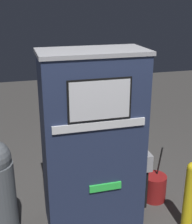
{
  "coord_description": "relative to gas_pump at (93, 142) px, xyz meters",
  "views": [
    {
      "loc": [
        -0.74,
        -2.62,
        2.39
      ],
      "look_at": [
        0.0,
        0.13,
        1.35
      ],
      "focal_mm": 50.0,
      "sensor_mm": 36.0,
      "label": 1
    }
  ],
  "objects": [
    {
      "name": "gas_pump",
      "position": [
        0.0,
        0.0,
        0.0
      ],
      "size": [
        1.14,
        0.55,
        1.94
      ],
      "color": "#232D4C",
      "rests_on": "ground_plane"
    },
    {
      "name": "squeegee_bucket",
      "position": [
        0.83,
        0.16,
        -0.8
      ],
      "size": [
        0.29,
        0.29,
        0.74
      ],
      "color": "maroon",
      "rests_on": "ground_plane"
    },
    {
      "name": "safety_bollard",
      "position": [
        0.95,
        -0.43,
        -0.54
      ],
      "size": [
        0.12,
        0.12,
        0.82
      ],
      "color": "yellow",
      "rests_on": "ground_plane"
    }
  ]
}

